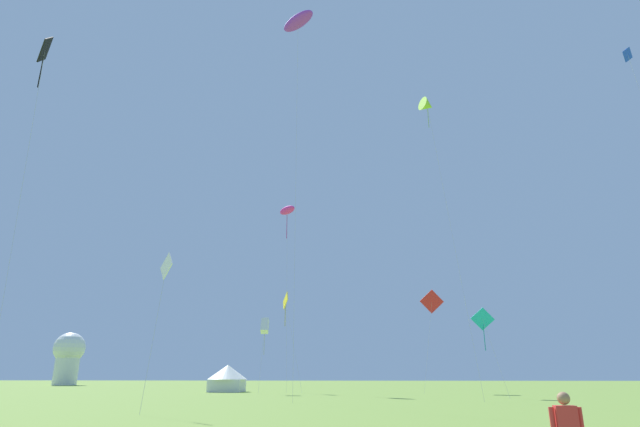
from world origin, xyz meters
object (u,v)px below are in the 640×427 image
Objects in this scene: kite_yellow_diamond at (286,302)px; kite_white_diamond at (166,268)px; kite_blue_diamond at (633,71)px; kite_white_box at (265,326)px; kite_lime_delta at (427,106)px; kite_red_diamond at (432,302)px; kite_cyan_diamond at (483,320)px; observatory_dome at (68,356)px; kite_purple_parafoil at (298,21)px; festival_tent_left at (227,377)px; kite_black_diamond at (44,53)px; kite_magenta_parafoil at (287,211)px.

kite_white_diamond is at bearing -93.39° from kite_yellow_diamond.
kite_blue_diamond is 3.73× the size of kite_white_box.
kite_lime_delta is 30.47m from kite_yellow_diamond.
kite_blue_diamond is 33.29m from kite_red_diamond.
kite_white_diamond is (-2.11, -35.66, -2.85)m from kite_yellow_diamond.
kite_red_diamond is 1.46× the size of kite_white_box.
kite_white_diamond is 41.71m from kite_red_diamond.
kite_white_box is (0.42, 30.77, -0.60)m from kite_white_diamond.
observatory_dome is at bearing 142.96° from kite_cyan_diamond.
kite_yellow_diamond is at bearing 70.83° from kite_white_box.
kite_blue_diamond is 32.07m from kite_purple_parafoil.
kite_purple_parafoil reaches higher than kite_cyan_diamond.
festival_tent_left is at bearing 114.76° from kite_purple_parafoil.
observatory_dome is at bearing 138.28° from kite_lime_delta.
festival_tent_left is at bearing 80.03° from kite_black_diamond.
kite_lime_delta reaches higher than kite_magenta_parafoil.
observatory_dome is at bearing 141.28° from kite_magenta_parafoil.
kite_magenta_parafoil is 2.84× the size of kite_white_box.
kite_purple_parafoil reaches higher than kite_red_diamond.
kite_cyan_diamond is at bearing 149.17° from kite_blue_diamond.
kite_cyan_diamond is at bearing 51.01° from kite_lime_delta.
kite_white_diamond is at bearing -7.88° from kite_black_diamond.
kite_yellow_diamond is 35.83m from kite_white_diamond.
observatory_dome is (-74.16, 55.96, -1.11)m from kite_cyan_diamond.
kite_magenta_parafoil is at bearing 147.39° from kite_cyan_diamond.
kite_yellow_diamond is 0.51× the size of kite_magenta_parafoil.
observatory_dome is (-39.05, 76.63, -18.88)m from kite_black_diamond.
kite_black_diamond reaches higher than kite_yellow_diamond.
kite_blue_diamond is 46.18m from kite_white_box.
kite_magenta_parafoil is 22.59m from kite_red_diamond.
kite_lime_delta reaches higher than kite_yellow_diamond.
kite_magenta_parafoil is at bearing 73.13° from kite_white_box.
kite_red_diamond is at bearing 101.54° from kite_cyan_diamond.
festival_tent_left is 61.36m from observatory_dome.
kite_lime_delta is 3.42× the size of kite_cyan_diamond.
kite_black_diamond reaches higher than festival_tent_left.
kite_lime_delta is at bearing 18.48° from kite_purple_parafoil.
observatory_dome is at bearing 143.89° from kite_blue_diamond.
kite_cyan_diamond is at bearing 43.38° from kite_white_diamond.
festival_tent_left is at bearing -42.30° from observatory_dome.
kite_white_diamond is 1.81× the size of festival_tent_left.
kite_white_box is 10.24m from festival_tent_left.
kite_blue_diamond is 3.80× the size of kite_cyan_diamond.
kite_lime_delta is 15.29m from kite_purple_parafoil.
kite_magenta_parafoil reaches higher than kite_white_box.
kite_lime_delta is at bearing 41.06° from kite_white_diamond.
kite_purple_parafoil reaches higher than kite_white_diamond.
kite_lime_delta is 2.31× the size of kite_yellow_diamond.
kite_black_diamond is at bearing 172.12° from kite_white_diamond.
kite_black_diamond is 20.42m from kite_white_diamond.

